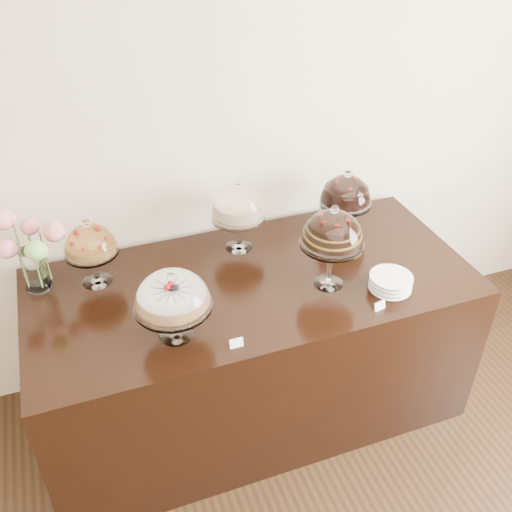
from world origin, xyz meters
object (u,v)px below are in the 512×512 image
object	(u,v)px
cake_stand_dark_choco	(346,193)
flower_vase	(29,248)
display_counter	(253,346)
cake_stand_fruit_tart	(90,243)
plate_stack	(390,282)
cake_stand_choco_layer	(333,231)
cake_stand_sugar_sponge	(172,294)
cake_stand_cheesecake	(238,205)

from	to	relation	value
cake_stand_dark_choco	flower_vase	size ratio (longest dim) A/B	0.87
display_counter	cake_stand_dark_choco	world-z (taller)	cake_stand_dark_choco
cake_stand_fruit_tart	plate_stack	xyz separation A→B (m)	(1.33, -0.54, -0.19)
display_counter	cake_stand_choco_layer	size ratio (longest dim) A/B	5.00
cake_stand_sugar_sponge	cake_stand_cheesecake	world-z (taller)	cake_stand_cheesecake
display_counter	cake_stand_fruit_tart	bearing A→B (deg)	160.54
cake_stand_cheesecake	cake_stand_dark_choco	bearing A→B (deg)	-3.83
cake_stand_sugar_sponge	cake_stand_choco_layer	bearing A→B (deg)	7.63
cake_stand_cheesecake	cake_stand_choco_layer	bearing A→B (deg)	-55.49
cake_stand_sugar_sponge	cake_stand_cheesecake	bearing A→B (deg)	49.48
cake_stand_cheesecake	flower_vase	distance (m)	1.02
display_counter	cake_stand_choco_layer	world-z (taller)	cake_stand_choco_layer
cake_stand_choco_layer	cake_stand_dark_choco	world-z (taller)	cake_stand_choco_layer
cake_stand_dark_choco	flower_vase	bearing A→B (deg)	178.84
cake_stand_fruit_tart	cake_stand_dark_choco	bearing A→B (deg)	0.27
cake_stand_sugar_sponge	flower_vase	distance (m)	0.77
cake_stand_sugar_sponge	display_counter	bearing A→B (deg)	29.81
cake_stand_dark_choco	plate_stack	xyz separation A→B (m)	(-0.03, -0.55, -0.20)
flower_vase	display_counter	bearing A→B (deg)	-16.53
flower_vase	cake_stand_choco_layer	bearing A→B (deg)	-18.45
cake_stand_sugar_sponge	cake_stand_dark_choco	distance (m)	1.19
cake_stand_cheesecake	plate_stack	bearing A→B (deg)	-45.82
display_counter	cake_stand_dark_choco	distance (m)	0.97
plate_stack	cake_stand_fruit_tart	bearing A→B (deg)	157.69
cake_stand_sugar_sponge	cake_stand_dark_choco	xyz separation A→B (m)	(1.08, 0.52, 0.01)
cake_stand_choco_layer	plate_stack	bearing A→B (deg)	-27.79
plate_stack	cake_stand_choco_layer	bearing A→B (deg)	152.21
display_counter	flower_vase	world-z (taller)	flower_vase
cake_stand_cheesecake	cake_stand_fruit_tart	size ratio (longest dim) A/B	1.14
cake_stand_sugar_sponge	plate_stack	bearing A→B (deg)	-1.81
flower_vase	cake_stand_dark_choco	bearing A→B (deg)	-1.16
display_counter	cake_stand_dark_choco	bearing A→B (deg)	22.59
cake_stand_sugar_sponge	flower_vase	bearing A→B (deg)	134.75
display_counter	cake_stand_fruit_tart	world-z (taller)	cake_stand_fruit_tart
cake_stand_choco_layer	plate_stack	size ratio (longest dim) A/B	2.20
cake_stand_choco_layer	cake_stand_dark_choco	distance (m)	0.51
cake_stand_cheesecake	cake_stand_fruit_tart	xyz separation A→B (m)	(-0.75, -0.05, -0.03)
display_counter	cake_stand_cheesecake	size ratio (longest dim) A/B	5.41
cake_stand_choco_layer	cake_stand_cheesecake	size ratio (longest dim) A/B	1.08
cake_stand_sugar_sponge	plate_stack	xyz separation A→B (m)	(1.05, -0.03, -0.19)
cake_stand_choco_layer	cake_stand_cheesecake	bearing A→B (deg)	124.51
cake_stand_fruit_tart	flower_vase	bearing A→B (deg)	171.76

